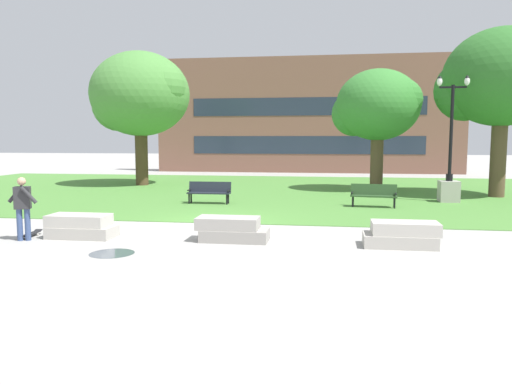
{
  "coord_description": "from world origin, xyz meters",
  "views": [
    {
      "loc": [
        3.73,
        -15.51,
        2.75
      ],
      "look_at": [
        1.64,
        -1.4,
        1.2
      ],
      "focal_mm": 35.0,
      "sensor_mm": 36.0,
      "label": 1
    }
  ],
  "objects_px": {
    "person_skateboarder": "(23,205)",
    "lamp_post_left": "(449,177)",
    "concrete_block_center": "(81,227)",
    "skateboard": "(30,234)",
    "park_bench_near_right": "(209,191)",
    "park_bench_near_left": "(374,194)",
    "concrete_block_right": "(402,235)",
    "concrete_block_left": "(232,229)"
  },
  "relations": [
    {
      "from": "person_skateboarder",
      "to": "park_bench_near_right",
      "type": "xyz_separation_m",
      "value": [
        3.13,
        8.08,
        -0.43
      ]
    },
    {
      "from": "park_bench_near_left",
      "to": "lamp_post_left",
      "type": "distance_m",
      "value": 3.97
    },
    {
      "from": "lamp_post_left",
      "to": "concrete_block_left",
      "type": "bearing_deg",
      "value": -129.4
    },
    {
      "from": "park_bench_near_left",
      "to": "person_skateboarder",
      "type": "bearing_deg",
      "value": -140.98
    },
    {
      "from": "concrete_block_right",
      "to": "skateboard",
      "type": "relative_size",
      "value": 1.8
    },
    {
      "from": "park_bench_near_left",
      "to": "concrete_block_left",
      "type": "bearing_deg",
      "value": -120.94
    },
    {
      "from": "concrete_block_left",
      "to": "park_bench_near_left",
      "type": "relative_size",
      "value": 1.04
    },
    {
      "from": "concrete_block_center",
      "to": "concrete_block_right",
      "type": "height_order",
      "value": "same"
    },
    {
      "from": "concrete_block_center",
      "to": "park_bench_near_right",
      "type": "xyz_separation_m",
      "value": [
        1.82,
        7.47,
        0.23
      ]
    },
    {
      "from": "concrete_block_left",
      "to": "person_skateboarder",
      "type": "xyz_separation_m",
      "value": [
        -5.54,
        -0.78,
        0.66
      ]
    },
    {
      "from": "concrete_block_center",
      "to": "concrete_block_left",
      "type": "relative_size",
      "value": 0.95
    },
    {
      "from": "concrete_block_left",
      "to": "park_bench_near_right",
      "type": "distance_m",
      "value": 7.69
    },
    {
      "from": "concrete_block_center",
      "to": "person_skateboarder",
      "type": "relative_size",
      "value": 1.06
    },
    {
      "from": "person_skateboarder",
      "to": "park_bench_near_left",
      "type": "bearing_deg",
      "value": 39.02
    },
    {
      "from": "lamp_post_left",
      "to": "skateboard",
      "type": "bearing_deg",
      "value": -144.09
    },
    {
      "from": "concrete_block_right",
      "to": "person_skateboarder",
      "type": "bearing_deg",
      "value": -176.04
    },
    {
      "from": "park_bench_near_left",
      "to": "park_bench_near_right",
      "type": "height_order",
      "value": "same"
    },
    {
      "from": "park_bench_near_right",
      "to": "concrete_block_center",
      "type": "bearing_deg",
      "value": -103.69
    },
    {
      "from": "concrete_block_left",
      "to": "concrete_block_right",
      "type": "xyz_separation_m",
      "value": [
        4.42,
        -0.09,
        0.0
      ]
    },
    {
      "from": "concrete_block_left",
      "to": "park_bench_near_left",
      "type": "bearing_deg",
      "value": 59.06
    },
    {
      "from": "concrete_block_left",
      "to": "skateboard",
      "type": "relative_size",
      "value": 1.85
    },
    {
      "from": "park_bench_near_right",
      "to": "skateboard",
      "type": "bearing_deg",
      "value": -113.1
    },
    {
      "from": "concrete_block_left",
      "to": "lamp_post_left",
      "type": "xyz_separation_m",
      "value": [
        7.64,
        9.3,
        0.79
      ]
    },
    {
      "from": "park_bench_near_right",
      "to": "lamp_post_left",
      "type": "height_order",
      "value": "lamp_post_left"
    },
    {
      "from": "concrete_block_left",
      "to": "person_skateboarder",
      "type": "relative_size",
      "value": 1.12
    },
    {
      "from": "concrete_block_left",
      "to": "concrete_block_right",
      "type": "height_order",
      "value": "same"
    },
    {
      "from": "concrete_block_left",
      "to": "park_bench_near_left",
      "type": "height_order",
      "value": "park_bench_near_left"
    },
    {
      "from": "person_skateboarder",
      "to": "skateboard",
      "type": "height_order",
      "value": "person_skateboarder"
    },
    {
      "from": "person_skateboarder",
      "to": "skateboard",
      "type": "relative_size",
      "value": 1.66
    },
    {
      "from": "concrete_block_right",
      "to": "park_bench_near_left",
      "type": "distance_m",
      "value": 7.3
    },
    {
      "from": "person_skateboarder",
      "to": "skateboard",
      "type": "distance_m",
      "value": 1.0
    },
    {
      "from": "concrete_block_left",
      "to": "skateboard",
      "type": "distance_m",
      "value": 5.67
    },
    {
      "from": "person_skateboarder",
      "to": "park_bench_near_left",
      "type": "relative_size",
      "value": 0.93
    },
    {
      "from": "concrete_block_center",
      "to": "lamp_post_left",
      "type": "xyz_separation_m",
      "value": [
        11.87,
        9.47,
        0.79
      ]
    },
    {
      "from": "concrete_block_center",
      "to": "skateboard",
      "type": "height_order",
      "value": "concrete_block_center"
    },
    {
      "from": "concrete_block_right",
      "to": "lamp_post_left",
      "type": "xyz_separation_m",
      "value": [
        3.23,
        9.4,
        0.79
      ]
    },
    {
      "from": "concrete_block_center",
      "to": "skateboard",
      "type": "distance_m",
      "value": 1.46
    },
    {
      "from": "concrete_block_center",
      "to": "concrete_block_left",
      "type": "height_order",
      "value": "same"
    },
    {
      "from": "skateboard",
      "to": "park_bench_near_left",
      "type": "relative_size",
      "value": 0.56
    },
    {
      "from": "concrete_block_left",
      "to": "lamp_post_left",
      "type": "height_order",
      "value": "lamp_post_left"
    },
    {
      "from": "concrete_block_center",
      "to": "person_skateboarder",
      "type": "distance_m",
      "value": 1.59
    },
    {
      "from": "person_skateboarder",
      "to": "lamp_post_left",
      "type": "xyz_separation_m",
      "value": [
        13.18,
        10.09,
        0.13
      ]
    }
  ]
}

